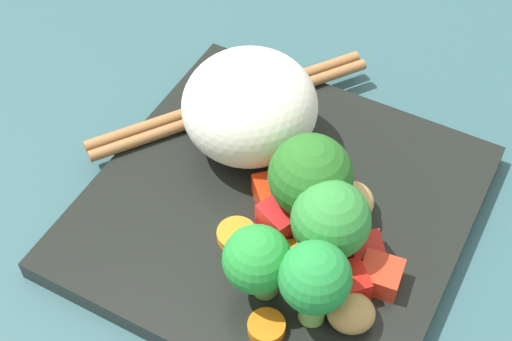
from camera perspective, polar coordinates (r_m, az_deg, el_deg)
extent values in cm
cube|color=#30565B|center=(53.69, 1.60, -4.13)|extent=(110.00, 110.00, 2.00)
cube|color=black|center=(52.26, 1.64, -2.97)|extent=(25.80, 25.80, 1.58)
ellipsoid|color=white|center=(52.45, -0.48, 4.91)|extent=(13.54, 13.53, 7.62)
cylinder|color=#75AE4A|center=(46.59, 0.51, -8.35)|extent=(2.65, 2.67, 2.65)
sphere|color=green|center=(44.47, 0.08, -6.79)|extent=(4.22, 4.22, 4.22)
cylinder|color=#6AAB48|center=(48.19, 5.73, -5.94)|extent=(2.52, 2.48, 2.34)
sphere|color=#348B3B|center=(46.13, 5.75, -3.78)|extent=(5.03, 5.03, 5.03)
cylinder|color=#73BE51|center=(50.60, 4.20, -2.28)|extent=(2.26, 2.34, 2.15)
sphere|color=#286B24|center=(48.29, 4.43, 0.00)|extent=(5.56, 5.56, 5.56)
cylinder|color=#79B252|center=(45.72, 4.43, -10.18)|extent=(2.23, 2.00, 2.74)
sphere|color=#258E3D|center=(43.47, 4.52, -8.14)|extent=(4.37, 4.37, 4.37)
cylinder|color=orange|center=(49.56, -1.48, -4.93)|extent=(3.59, 3.59, 0.67)
cylinder|color=orange|center=(45.93, 0.80, -11.85)|extent=(3.11, 3.11, 0.67)
cylinder|color=orange|center=(48.56, 2.93, -6.79)|extent=(2.98, 2.98, 0.59)
cube|color=red|center=(49.48, 1.88, -3.70)|extent=(3.19, 3.32, 2.08)
cube|color=red|center=(49.01, 8.42, -6.00)|extent=(3.01, 2.97, 1.30)
cube|color=red|center=(50.79, 1.42, -1.91)|extent=(4.10, 4.11, 1.89)
cube|color=red|center=(47.14, 7.22, -8.52)|extent=(3.01, 2.99, 1.88)
cube|color=red|center=(47.85, 9.49, -7.92)|extent=(2.62, 2.73, 1.63)
ellipsoid|color=tan|center=(50.78, 7.42, -2.31)|extent=(4.18, 4.14, 2.09)
ellipsoid|color=#B3854A|center=(45.95, 7.28, -10.75)|extent=(3.68, 3.79, 2.06)
cylinder|color=#A06C3F|center=(57.88, -2.12, 5.48)|extent=(18.74, 14.82, 0.87)
cylinder|color=#A06C3F|center=(57.18, -1.67, 4.81)|extent=(18.74, 14.82, 0.87)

